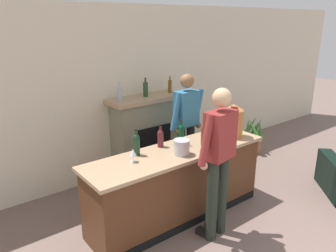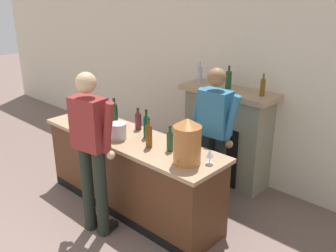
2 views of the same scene
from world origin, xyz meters
name	(u,v)px [view 1 (image 1 of 2)]	position (x,y,z in m)	size (l,w,h in m)	color
wall_back_panel	(123,93)	(0.00, 4.51, 1.38)	(12.00, 0.07, 2.75)	beige
bar_counter	(178,184)	(-0.18, 2.89, 0.47)	(2.50, 0.69, 0.94)	#522F1A
fireplace_stone	(147,134)	(0.27, 4.25, 0.68)	(1.31, 0.52, 1.63)	gray
potted_plant_corner	(253,136)	(2.43, 3.70, 0.32)	(0.49, 0.49, 0.75)	olive
person_customer	(219,158)	(-0.09, 2.28, 1.01)	(0.65, 0.35, 1.82)	#232A21
person_bartender	(186,124)	(0.54, 3.56, 0.97)	(0.66, 0.32, 1.75)	black
copper_dispenser	(233,120)	(0.75, 2.82, 1.17)	(0.28, 0.32, 0.47)	#B36E34
ice_bucket_steel	(182,147)	(-0.23, 2.76, 1.03)	(0.20, 0.20, 0.19)	silver
wine_bottle_burgundy_dark	(211,131)	(0.43, 2.92, 1.06)	(0.07, 0.07, 0.28)	#1E4126
wine_bottle_port_short	(181,134)	(-0.02, 3.01, 1.09)	(0.07, 0.07, 0.34)	#084424
wine_bottle_chardonnay_pale	(136,144)	(-0.67, 3.08, 1.09)	(0.08, 0.08, 0.33)	#183621
wine_bottle_rose_blush	(204,134)	(0.21, 2.83, 1.09)	(0.07, 0.07, 0.34)	brown
wine_bottle_cabernet_heavy	(160,138)	(-0.28, 3.12, 1.06)	(0.08, 0.08, 0.27)	#582126
wine_glass_front_left	(133,153)	(-0.81, 2.93, 1.05)	(0.08, 0.08, 0.17)	silver
wine_glass_near_bucket	(234,125)	(0.94, 2.95, 1.04)	(0.08, 0.08, 0.15)	silver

